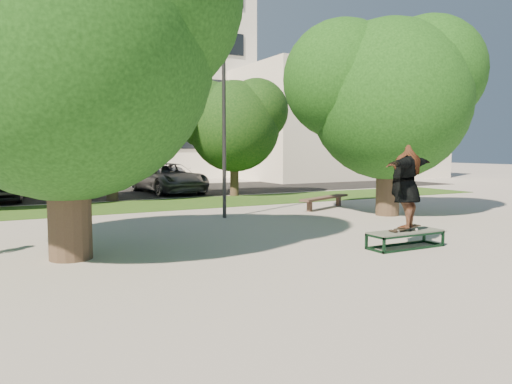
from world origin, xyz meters
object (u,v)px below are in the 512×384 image
car_silver_b (171,178)px  tree_left (58,33)px  grind_box (405,239)px  car_dark (4,183)px  lamppost (224,118)px  bench (325,199)px  car_grey (169,178)px  tree_right (386,90)px

car_silver_b → tree_left: bearing=-116.6°
grind_box → car_dark: car_dark is taller
tree_left → car_silver_b: bearing=64.1°
lamppost → bench: size_ratio=2.18×
tree_left → car_grey: 15.47m
tree_right → bench: tree_right is taller
lamppost → car_dark: bearing=123.3°
tree_left → grind_box: size_ratio=3.95×
car_dark → car_silver_b: bearing=21.3°
tree_right → tree_left: bearing=-169.0°
car_grey → grind_box: bearing=-94.0°
car_silver_b → tree_right: bearing=-77.9°
lamppost → grind_box: size_ratio=3.39×
tree_left → car_silver_b: tree_left is taller
tree_right → bench: bearing=105.5°
tree_right → car_grey: tree_right is taller
tree_left → car_dark: bearing=93.1°
bench → car_silver_b: car_silver_b is taller
grind_box → car_silver_b: bearing=88.4°
car_dark → lamppost: bearing=-48.9°
tree_right → grind_box: bearing=-127.8°
lamppost → car_dark: (-6.00, 9.13, -2.40)m
lamppost → car_silver_b: bearing=79.8°
car_dark → car_silver_b: car_dark is taller
tree_left → bench: size_ratio=2.54×
grind_box → car_dark: (-7.50, 15.45, 0.56)m
lamppost → grind_box: (1.50, -6.32, -2.96)m
tree_left → lamppost: size_ratio=1.16×
car_silver_b → lamppost: bearing=-100.9°
tree_right → bench: 4.47m
bench → grind_box: bearing=-136.4°
tree_left → tree_right: tree_left is taller
grind_box → bench: bearing=67.9°
lamppost → tree_right: bearing=-21.3°
bench → car_grey: car_grey is taller
lamppost → car_grey: bearing=81.9°
tree_left → car_dark: tree_left is taller
car_dark → tree_left: bearing=-79.1°
car_silver_b → car_grey: bearing=-113.1°
tree_left → grind_box: (6.79, -2.41, -4.23)m
lamppost → car_grey: lamppost is taller
tree_right → car_grey: size_ratio=1.22×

